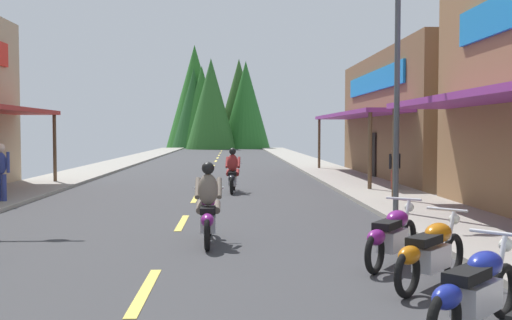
{
  "coord_description": "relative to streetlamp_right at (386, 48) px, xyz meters",
  "views": [
    {
      "loc": [
        1.17,
        0.98,
        2.14
      ],
      "look_at": [
        2.21,
        26.62,
        0.91
      ],
      "focal_mm": 41.76,
      "sensor_mm": 36.0,
      "label": 1
    }
  ],
  "objects": [
    {
      "name": "ground",
      "position": [
        -4.99,
        15.05,
        -4.26
      ],
      "size": [
        9.78,
        91.55,
        0.1
      ],
      "primitive_type": "cube",
      "color": "#38383A"
    },
    {
      "name": "streetlamp_right",
      "position": [
        0.0,
        0.0,
        0.0
      ],
      "size": [
        2.07,
        0.3,
        6.52
      ],
      "color": "#474C51",
      "rests_on": "ground"
    },
    {
      "name": "rider_cruising_trailing",
      "position": [
        -3.8,
        6.13,
        -3.56
      ],
      "size": [
        0.6,
        2.14,
        1.57
      ],
      "rotation": [
        0.0,
        0.0,
        1.52
      ],
      "color": "black",
      "rests_on": "ground"
    },
    {
      "name": "sidewalk_left",
      "position": [
        -11.25,
        15.05,
        -4.15
      ],
      "size": [
        2.74,
        91.55,
        0.12
      ],
      "primitive_type": "cube",
      "color": "gray",
      "rests_on": "ground"
    },
    {
      "name": "rider_cruising_lead",
      "position": [
        -4.27,
        -3.45,
        -3.56
      ],
      "size": [
        0.6,
        2.14,
        1.57
      ],
      "rotation": [
        0.0,
        0.0,
        1.58
      ],
      "color": "black",
      "rests_on": "ground"
    },
    {
      "name": "motorcycle_parked_right_2",
      "position": [
        -1.09,
        -6.75,
        -3.72
      ],
      "size": [
        1.52,
        1.65,
        1.04
      ],
      "rotation": [
        0.0,
        0.0,
        0.83
      ],
      "color": "black",
      "rests_on": "ground"
    },
    {
      "name": "motorcycle_parked_right_3",
      "position": [
        -1.27,
        -5.41,
        -3.72
      ],
      "size": [
        1.33,
        1.8,
        1.04
      ],
      "rotation": [
        0.0,
        0.0,
        0.95
      ],
      "color": "black",
      "rests_on": "ground"
    },
    {
      "name": "treeline_backdrop",
      "position": [
        -6.3,
        62.99,
        1.6
      ],
      "size": [
        13.72,
        13.61,
        13.77
      ],
      "color": "#215323",
      "rests_on": "ground"
    },
    {
      "name": "sidewalk_right",
      "position": [
        1.27,
        15.05,
        -4.15
      ],
      "size": [
        2.74,
        91.55,
        0.12
      ],
      "primitive_type": "cube",
      "color": "gray",
      "rests_on": "ground"
    },
    {
      "name": "pedestrian_strolling",
      "position": [
        -10.53,
        2.79,
        -3.16
      ],
      "size": [
        0.55,
        0.35,
        1.8
      ],
      "rotation": [
        0.0,
        0.0,
        4.42
      ],
      "color": "#333F8C",
      "rests_on": "ground"
    },
    {
      "name": "motorcycle_parked_right_1",
      "position": [
        -1.28,
        -8.7,
        -3.72
      ],
      "size": [
        1.6,
        1.57,
        1.04
      ],
      "rotation": [
        0.0,
        0.0,
        0.78
      ],
      "color": "black",
      "rests_on": "ground"
    },
    {
      "name": "pedestrian_browsing",
      "position": [
        1.94,
        6.04,
        -3.31
      ],
      "size": [
        0.49,
        0.42,
        1.57
      ],
      "rotation": [
        0.0,
        0.0,
        2.17
      ],
      "color": "maroon",
      "rests_on": "ground"
    },
    {
      "name": "storefront_right_far",
      "position": [
        6.67,
        12.07,
        -1.39
      ],
      "size": [
        9.94,
        13.98,
        5.65
      ],
      "color": "brown",
      "rests_on": "ground"
    },
    {
      "name": "centerline_dashes",
      "position": [
        -4.99,
        18.99,
        -4.2
      ],
      "size": [
        0.16,
        67.41,
        0.01
      ],
      "color": "#E0C64C",
      "rests_on": "ground"
    }
  ]
}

